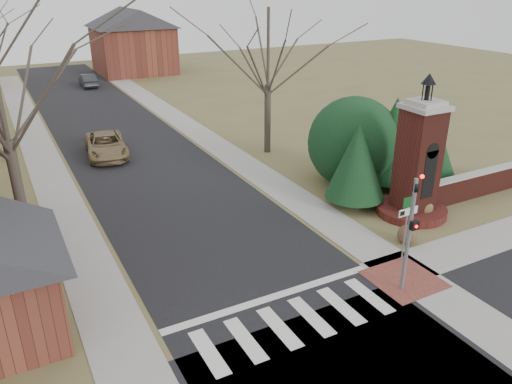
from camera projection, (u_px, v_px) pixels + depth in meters
ground at (309, 337)px, 15.28m from camera, size 120.00×120.00×0.00m
main_street at (125, 143)px, 33.09m from camera, size 8.00×70.00×0.01m
crosswalk_zone at (295, 322)px, 15.93m from camera, size 8.00×2.20×0.02m
stop_bar at (272, 297)px, 17.14m from camera, size 8.00×0.35×0.02m
sidewalk_right_main at (198, 132)px, 35.34m from camera, size 2.00×60.00×0.02m
sidewalk_left at (41, 155)px, 30.84m from camera, size 2.00×60.00×0.02m
curb_apron at (404, 279)px, 18.16m from camera, size 2.40×2.40×0.02m
traffic_signal_pole at (411, 224)px, 16.58m from camera, size 0.28×0.41×4.50m
sign_post at (407, 216)px, 18.54m from camera, size 0.90×0.07×2.75m
brick_gate_monument at (417, 170)px, 22.36m from camera, size 3.20×3.20×6.47m
brick_garden_wall at (480, 183)px, 24.91m from camera, size 7.50×0.50×1.30m
house_distant_right at (132, 40)px, 56.15m from camera, size 8.80×8.80×7.30m
evergreen_near at (357, 161)px, 23.15m from camera, size 2.80×2.80×4.10m
evergreen_mid at (394, 138)px, 25.43m from camera, size 3.40×3.40×4.70m
evergreen_far at (435, 150)px, 25.77m from camera, size 2.40×2.40×3.30m
evergreen_mass at (354, 139)px, 25.92m from camera, size 4.80×4.80×4.80m
bare_tree_3 at (268, 42)px, 28.83m from camera, size 7.00×7.00×9.70m
pickup_truck at (106, 145)px, 30.48m from camera, size 2.86×5.20×1.38m
distant_car at (88, 80)px, 49.88m from camera, size 1.45×3.92×1.28m
dry_shrub_left at (407, 235)px, 20.49m from camera, size 0.81×0.81×0.81m
dry_shrub_right at (423, 207)px, 22.85m from camera, size 0.91×0.91×0.91m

